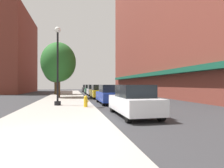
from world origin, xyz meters
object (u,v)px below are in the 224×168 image
at_px(parking_meter_near, 84,92).
at_px(car_yellow, 99,92).
at_px(car_blue, 109,94).
at_px(lamppost, 58,64).
at_px(tree_mid, 59,62).
at_px(fire_hydrant, 86,101).
at_px(car_green, 89,89).
at_px(tree_near, 56,68).
at_px(car_black, 86,88).
at_px(car_silver, 93,90).
at_px(car_white, 134,101).

xyz_separation_m(parking_meter_near, car_yellow, (1.95, 2.82, -0.14)).
bearing_deg(car_blue, lamppost, -161.66).
relative_size(tree_mid, car_yellow, 1.56).
distance_m(fire_hydrant, car_green, 21.86).
bearing_deg(car_green, tree_near, -142.49).
distance_m(tree_near, car_blue, 16.24).
xyz_separation_m(tree_mid, car_green, (4.80, 11.13, -3.61)).
distance_m(lamppost, car_black, 28.05).
bearing_deg(car_silver, car_yellow, -91.17).
bearing_deg(car_silver, lamppost, -108.38).
xyz_separation_m(fire_hydrant, car_yellow, (2.25, 9.39, 0.29)).
bearing_deg(car_green, parking_meter_near, -95.13).
relative_size(lamppost, tree_mid, 0.88).
height_order(tree_mid, car_silver, tree_mid).
relative_size(parking_meter_near, car_blue, 0.30).
bearing_deg(car_black, car_white, -89.05).
bearing_deg(car_white, lamppost, 129.52).
distance_m(car_white, car_black, 32.76).
bearing_deg(car_yellow, car_black, 91.71).
bearing_deg(car_black, car_silver, -89.05).
xyz_separation_m(car_blue, car_green, (0.00, 18.86, 0.00)).
height_order(parking_meter_near, tree_mid, tree_mid).
height_order(fire_hydrant, car_green, car_green).
relative_size(lamppost, tree_near, 0.92).
xyz_separation_m(parking_meter_near, tree_mid, (-2.85, 4.04, 3.47)).
xyz_separation_m(tree_mid, car_blue, (4.80, -7.72, -3.61)).
height_order(lamppost, car_yellow, lamppost).
relative_size(car_silver, car_green, 1.00).
distance_m(fire_hydrant, car_white, 4.29).
bearing_deg(car_white, car_blue, 89.97).
height_order(parking_meter_near, car_yellow, car_yellow).
height_order(lamppost, tree_near, tree_near).
relative_size(parking_meter_near, car_silver, 0.30).
distance_m(lamppost, fire_hydrant, 3.66).
distance_m(parking_meter_near, car_white, 10.39).
bearing_deg(parking_meter_near, car_yellow, 55.37).
bearing_deg(lamppost, car_silver, 72.79).
height_order(car_white, car_yellow, same).
xyz_separation_m(lamppost, car_yellow, (4.24, 7.89, -2.39)).
height_order(parking_meter_near, car_silver, car_silver).
relative_size(fire_hydrant, tree_mid, 0.12).
xyz_separation_m(tree_mid, car_white, (4.80, -14.24, -3.61)).
bearing_deg(car_black, tree_mid, -103.59).
bearing_deg(fire_hydrant, car_silver, 81.57).
bearing_deg(fire_hydrant, car_black, 85.58).
bearing_deg(car_yellow, tree_mid, 167.51).
height_order(lamppost, parking_meter_near, lamppost).
relative_size(lamppost, car_blue, 1.37).
distance_m(lamppost, tree_mid, 9.20).
bearing_deg(lamppost, car_yellow, 61.73).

